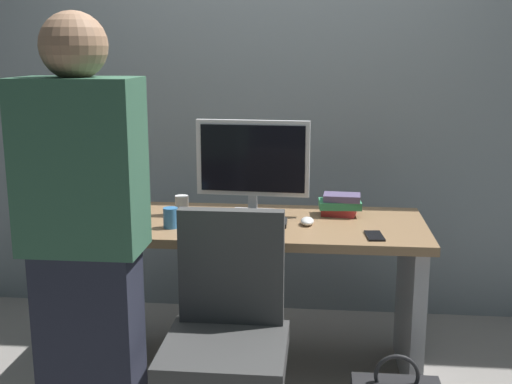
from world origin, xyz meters
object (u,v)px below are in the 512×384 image
Objects in this scene: desk at (257,266)px; cup_near_keyboard at (171,218)px; keyboard at (240,222)px; book_stack at (340,204)px; monitor at (253,162)px; cell_phone at (374,236)px; cup_by_monitor at (182,204)px; office_chair at (227,354)px; person_at_desk at (86,252)px; mouse at (307,221)px.

desk is 0.48m from cup_near_keyboard.
keyboard is 0.31m from cup_near_keyboard.
cup_near_keyboard is at bearing -163.26° from keyboard.
desk is at bearing -158.67° from book_stack.
keyboard is 0.51m from book_stack.
cell_phone is (0.55, -0.32, -0.25)m from monitor.
cup_near_keyboard is at bearing 171.23° from cell_phone.
cup_by_monitor is at bearing 177.20° from monitor.
office_chair is 4.58× the size of book_stack.
cell_phone is (1.03, 0.64, -0.10)m from person_at_desk.
person_at_desk is at bearing -100.72° from cup_near_keyboard.
cup_by_monitor is at bearing 111.69° from office_chair.
office_chair reaches higher than mouse.
cup_by_monitor is (-0.62, 0.18, 0.02)m from mouse.
cup_by_monitor is (-0.31, 0.19, 0.03)m from keyboard.
book_stack reaches higher than cup_near_keyboard.
office_chair is 0.63m from person_at_desk.
desk is 7.56× the size of book_stack.
mouse is 0.64m from cup_by_monitor.
mouse is 1.09× the size of cup_near_keyboard.
person_at_desk reaches higher than cup_by_monitor.
cup_near_keyboard is (-0.61, -0.11, 0.03)m from mouse.
cell_phone is at bearing 43.20° from office_chair.
cell_phone is at bearing -21.22° from desk.
cup_near_keyboard is at bearing -158.42° from book_stack.
mouse is (0.31, 0.02, 0.01)m from keyboard.
office_chair is at bearing -90.37° from monitor.
monitor is at bearing 149.10° from mouse.
cell_phone is (0.60, -0.15, -0.01)m from keyboard.
cell_phone is (0.29, -0.16, -0.01)m from mouse.
cup_by_monitor is (-0.01, 0.29, -0.00)m from cup_near_keyboard.
cup_near_keyboard reaches higher than cup_by_monitor.
desk is at bearing 170.64° from mouse.
office_chair is at bearing 14.12° from person_at_desk.
cup_by_monitor is 0.57× the size of cell_phone.
mouse is at bearing -9.36° from desk.
office_chair is 2.19× the size of keyboard.
cup_by_monitor reaches higher than keyboard.
person_at_desk is 3.81× the size of keyboard.
monitor is (0.47, 0.97, 0.15)m from person_at_desk.
cup_near_keyboard is at bearing -158.18° from desk.
desk is 0.60m from cell_phone.
person_at_desk reaches higher than desk.
book_stack reaches higher than keyboard.
monitor is at bearing 38.49° from cup_near_keyboard.
person_at_desk is 1.10m from mouse.
cup_near_keyboard is 0.29m from cup_by_monitor.
keyboard is at bearing 93.02° from office_chair.
office_chair is at bearing -87.65° from keyboard.
person_at_desk is 0.71m from cup_near_keyboard.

